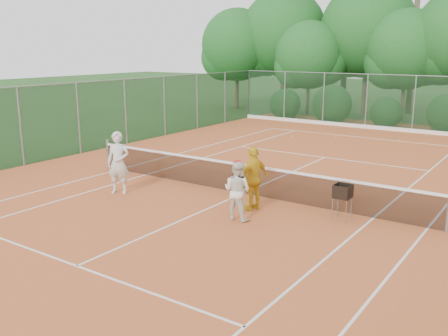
# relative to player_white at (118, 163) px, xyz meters

# --- Properties ---
(ground) EXTENTS (120.00, 120.00, 0.00)m
(ground) POSITION_rel_player_white_xyz_m (3.20, 2.08, -0.99)
(ground) COLOR #1F4619
(ground) RESTS_ON ground
(clay_court) EXTENTS (18.00, 36.00, 0.02)m
(clay_court) POSITION_rel_player_white_xyz_m (3.20, 2.08, -0.98)
(clay_court) COLOR #C05D2C
(clay_court) RESTS_ON ground
(tennis_net) EXTENTS (11.97, 0.10, 1.10)m
(tennis_net) POSITION_rel_player_white_xyz_m (3.20, 2.08, -0.45)
(tennis_net) COLOR gray
(tennis_net) RESTS_ON clay_court
(player_white) EXTENTS (0.84, 0.72, 1.93)m
(player_white) POSITION_rel_player_white_xyz_m (0.00, 0.00, 0.00)
(player_white) COLOR silver
(player_white) RESTS_ON clay_court
(player_center_grp) EXTENTS (0.78, 0.62, 1.61)m
(player_center_grp) POSITION_rel_player_white_xyz_m (4.36, 0.01, -0.17)
(player_center_grp) COLOR silver
(player_center_grp) RESTS_ON clay_court
(player_yellow) EXTENTS (0.68, 1.13, 1.80)m
(player_yellow) POSITION_rel_player_white_xyz_m (4.28, 0.95, -0.07)
(player_yellow) COLOR gold
(player_yellow) RESTS_ON clay_court
(ball_hopper) EXTENTS (0.42, 0.42, 0.95)m
(ball_hopper) POSITION_rel_player_white_xyz_m (6.64, 1.54, -0.21)
(ball_hopper) COLOR gray
(ball_hopper) RESTS_ON clay_court
(stray_ball_a) EXTENTS (0.07, 0.07, 0.07)m
(stray_ball_a) POSITION_rel_player_white_xyz_m (-0.07, 11.94, -0.93)
(stray_ball_a) COLOR #DCEF37
(stray_ball_a) RESTS_ON clay_court
(stray_ball_b) EXTENTS (0.07, 0.07, 0.07)m
(stray_ball_b) POSITION_rel_player_white_xyz_m (1.68, 13.35, -0.93)
(stray_ball_b) COLOR gold
(stray_ball_b) RESTS_ON clay_court
(stray_ball_c) EXTENTS (0.07, 0.07, 0.07)m
(stray_ball_c) POSITION_rel_player_white_xyz_m (4.68, 14.05, -0.93)
(stray_ball_c) COLOR #CCD631
(stray_ball_c) RESTS_ON clay_court
(court_markings) EXTENTS (11.03, 23.83, 0.01)m
(court_markings) POSITION_rel_player_white_xyz_m (3.20, 2.08, -0.96)
(court_markings) COLOR white
(court_markings) RESTS_ON clay_court
(fence_back) EXTENTS (18.07, 0.07, 3.00)m
(fence_back) POSITION_rel_player_white_xyz_m (3.20, 17.08, 0.53)
(fence_back) COLOR #19381E
(fence_back) RESTS_ON clay_court
(fence_left) EXTENTS (0.07, 33.07, 3.00)m
(fence_left) POSITION_rel_player_white_xyz_m (-5.80, 0.58, 0.53)
(fence_left) COLOR #19381E
(fence_left) RESTS_ON clay_court
(tropical_treeline) EXTENTS (32.10, 8.49, 15.03)m
(tropical_treeline) POSITION_rel_player_white_xyz_m (4.63, 22.30, 4.13)
(tropical_treeline) COLOR brown
(tropical_treeline) RESTS_ON ground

